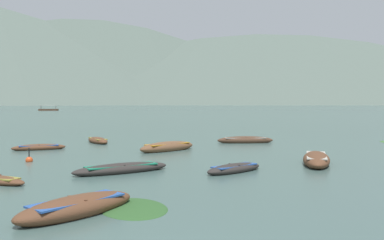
{
  "coord_description": "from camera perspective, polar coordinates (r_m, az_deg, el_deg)",
  "views": [
    {
      "loc": [
        0.56,
        -5.72,
        3.01
      ],
      "look_at": [
        -1.77,
        38.45,
        1.2
      ],
      "focal_mm": 37.7,
      "sensor_mm": 36.0,
      "label": 1
    }
  ],
  "objects": [
    {
      "name": "rowboat_3",
      "position": [
        17.99,
        -9.94,
        -6.81
      ],
      "size": [
        4.22,
        3.39,
        0.51
      ],
      "color": "#2D2826",
      "rests_on": "ground"
    },
    {
      "name": "rowboat_2",
      "position": [
        21.08,
        17.18,
        -5.35
      ],
      "size": [
        2.22,
        4.57,
        0.72
      ],
      "color": "brown",
      "rests_on": "ground"
    },
    {
      "name": "rowboat_7",
      "position": [
        11.63,
        -15.9,
        -11.74
      ],
      "size": [
        3.14,
        3.62,
        0.64
      ],
      "color": "brown",
      "rests_on": "ground"
    },
    {
      "name": "rowboat_6",
      "position": [
        31.84,
        -13.19,
        -2.85
      ],
      "size": [
        2.84,
        3.6,
        0.52
      ],
      "color": "brown",
      "rests_on": "ground"
    },
    {
      "name": "rowboat_5",
      "position": [
        25.87,
        -3.48,
        -3.84
      ],
      "size": [
        3.84,
        4.1,
        0.73
      ],
      "color": "brown",
      "rests_on": "ground"
    },
    {
      "name": "rowboat_0",
      "position": [
        28.13,
        -20.85,
        -3.65
      ],
      "size": [
        3.4,
        2.28,
        0.47
      ],
      "color": "brown",
      "rests_on": "ground"
    },
    {
      "name": "rowboat_4",
      "position": [
        17.96,
        6.02,
        -6.85
      ],
      "size": [
        2.95,
        2.91,
        0.46
      ],
      "color": "#2D2826",
      "rests_on": "ground"
    },
    {
      "name": "mooring_buoy",
      "position": [
        22.57,
        -22.05,
        -5.27
      ],
      "size": [
        0.37,
        0.37,
        0.83
      ],
      "color": "#DB4C1E",
      "rests_on": "ground"
    },
    {
      "name": "mountain_3",
      "position": [
        1717.44,
        6.71,
        10.62
      ],
      "size": [
        2096.03,
        2096.03,
        501.64
      ],
      "primitive_type": "cone",
      "color": "#56665B",
      "rests_on": "ground"
    },
    {
      "name": "mountain_2",
      "position": [
        1581.9,
        -11.08,
        12.95
      ],
      "size": [
        1622.28,
        1622.28,
        591.17
      ],
      "primitive_type": "cone",
      "color": "#56665B",
      "rests_on": "ground"
    },
    {
      "name": "weed_patch_1",
      "position": [
        11.95,
        -8.33,
        -12.27
      ],
      "size": [
        2.87,
        3.16,
        0.14
      ],
      "primitive_type": "ellipsoid",
      "rotation": [
        0.0,
        0.0,
        0.48
      ],
      "color": "#2D5628",
      "rests_on": "ground"
    },
    {
      "name": "ground_plane",
      "position": [
        1505.72,
        3.0,
        2.22
      ],
      "size": [
        6000.0,
        6000.0,
        0.0
      ],
      "primitive_type": "plane",
      "color": "#425B56"
    },
    {
      "name": "ferry_0",
      "position": [
        182.77,
        -19.64,
        1.4
      ],
      "size": [
        8.26,
        4.25,
        2.54
      ],
      "color": "#4C3323",
      "rests_on": "ground"
    },
    {
      "name": "rowboat_9",
      "position": [
        31.15,
        7.54,
        -2.86
      ],
      "size": [
        4.41,
        1.6,
        0.64
      ],
      "color": "#4C3323",
      "rests_on": "ground"
    }
  ]
}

